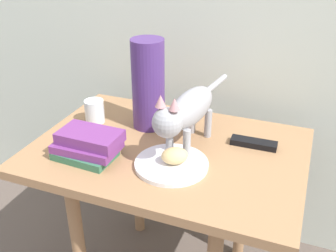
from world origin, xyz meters
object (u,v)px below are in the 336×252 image
Objects in this scene: cat at (187,111)px; green_vase at (148,85)px; bread_roll at (175,156)px; tv_remote at (254,143)px; candle_jar at (95,113)px; book_stack at (88,145)px; side_table at (168,169)px; plate at (171,164)px.

green_vase reaches higher than cat.
bread_roll is 0.31m from green_vase.
bread_roll is at bearing -134.47° from tv_remote.
bread_roll is at bearing -24.71° from candle_jar.
book_stack is 0.30m from green_vase.
side_table is 0.30m from tv_remote.
book_stack reaches higher than side_table.
bread_roll reaches higher than plate.
green_vase is (0.09, 0.26, 0.12)m from book_stack.
cat is 3.18× the size of tv_remote.
tv_remote is (0.20, 0.09, -0.12)m from cat.
bread_roll is 0.15m from cat.
bread_roll reaches higher than side_table.
green_vase reaches higher than plate.
bread_roll is (0.01, 0.00, 0.03)m from plate.
book_stack is (-0.27, -0.16, -0.09)m from cat.
side_table is 1.84× the size of cat.
side_table is 10.29× the size of candle_jar.
green_vase reaches higher than side_table.
cat is at bearing -8.43° from candle_jar.
book_stack is at bearing -64.35° from candle_jar.
green_vase is at bearing 177.77° from tv_remote.
bread_roll reaches higher than tv_remote.
side_table is 0.17m from bread_roll.
bread_roll is 0.27m from book_stack.
cat is at bearing 31.02° from book_stack.
plate is 1.49× the size of tv_remote.
book_stack is at bearing -152.75° from tv_remote.
candle_jar is 0.57× the size of tv_remote.
green_vase is at bearing 70.49° from book_stack.
tv_remote is at bearing 45.14° from plate.
candle_jar reaches higher than plate.
cat reaches higher than tv_remote.
side_table is at bearing -159.05° from cat.
candle_jar is at bearing 166.54° from side_table.
tv_remote is at bearing 28.27° from book_stack.
side_table is at bearing -157.29° from tv_remote.
cat is (0.01, 0.12, 0.13)m from plate.
side_table is at bearing 121.27° from bread_roll.
book_stack is at bearing -148.98° from cat.
cat is at bearing 92.22° from bread_roll.
bread_roll is 0.17× the size of cat.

